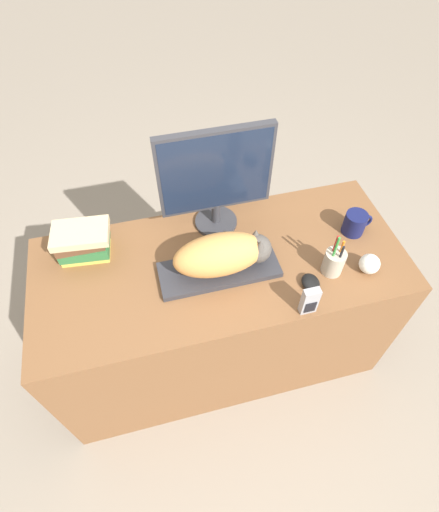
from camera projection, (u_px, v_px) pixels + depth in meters
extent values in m
plane|color=gray|center=(236.00, 405.00, 1.94)|extent=(12.00, 12.00, 0.00)
cube|color=brown|center=(221.00, 312.00, 1.83)|extent=(1.45, 0.62, 0.74)
cube|color=#2D2D33|center=(219.00, 270.00, 1.51)|extent=(0.45, 0.17, 0.02)
ellipsoid|color=#D18C47|center=(219.00, 255.00, 1.43)|extent=(0.34, 0.16, 0.16)
sphere|color=#4C4742|center=(257.00, 249.00, 1.46)|extent=(0.11, 0.11, 0.11)
cone|color=#4C4742|center=(260.00, 245.00, 1.41)|extent=(0.04, 0.04, 0.04)
cone|color=#4C4742|center=(256.00, 234.00, 1.44)|extent=(0.04, 0.04, 0.04)
cylinder|color=#333338|center=(216.00, 222.00, 1.67)|extent=(0.17, 0.17, 0.02)
cylinder|color=#333338|center=(216.00, 212.00, 1.62)|extent=(0.04, 0.04, 0.10)
cube|color=#333338|center=(216.00, 171.00, 1.46)|extent=(0.43, 0.03, 0.35)
cube|color=#192338|center=(216.00, 173.00, 1.45)|extent=(0.41, 0.01, 0.32)
ellipsoid|color=black|center=(311.00, 283.00, 1.46)|extent=(0.07, 0.08, 0.03)
cylinder|color=#141947|center=(355.00, 223.00, 1.61)|extent=(0.09, 0.09, 0.10)
torus|color=#141947|center=(365.00, 221.00, 1.61)|extent=(0.07, 0.01, 0.07)
cylinder|color=#B2A893|center=(334.00, 262.00, 1.48)|extent=(0.08, 0.08, 0.10)
cylinder|color=orange|center=(340.00, 252.00, 1.45)|extent=(0.01, 0.01, 0.12)
cylinder|color=#B21E1E|center=(334.00, 249.00, 1.44)|extent=(0.01, 0.01, 0.14)
cylinder|color=#338C38|center=(334.00, 252.00, 1.42)|extent=(0.01, 0.01, 0.16)
cylinder|color=black|center=(340.00, 257.00, 1.43)|extent=(0.01, 0.01, 0.12)
sphere|color=silver|center=(369.00, 264.00, 1.49)|extent=(0.08, 0.08, 0.08)
cube|color=#99999E|center=(310.00, 301.00, 1.36)|extent=(0.06, 0.03, 0.12)
cube|color=black|center=(310.00, 307.00, 1.37)|extent=(0.04, 0.00, 0.05)
cube|color=#CCC14C|center=(86.00, 250.00, 1.56)|extent=(0.19, 0.14, 0.04)
cube|color=#2D6B38|center=(85.00, 245.00, 1.52)|extent=(0.20, 0.16, 0.04)
cube|color=brown|center=(80.00, 238.00, 1.49)|extent=(0.18, 0.14, 0.04)
cube|color=#C6B284|center=(80.00, 233.00, 1.46)|extent=(0.22, 0.16, 0.03)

